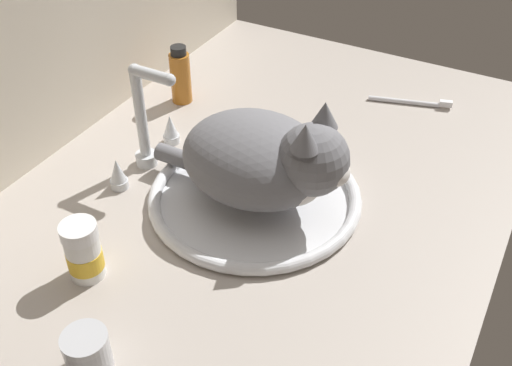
{
  "coord_description": "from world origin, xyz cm",
  "views": [
    {
      "loc": [
        -75.48,
        -38.48,
        70.87
      ],
      "look_at": [
        -4.64,
        -0.21,
        7.0
      ],
      "focal_mm": 42.96,
      "sensor_mm": 36.0,
      "label": 1
    }
  ],
  "objects_px": {
    "faucet": "(145,129)",
    "toothbrush": "(412,102)",
    "amber_bottle": "(180,76)",
    "metal_jar": "(88,353)",
    "pill_bottle": "(84,252)",
    "cat": "(268,160)",
    "sink_basin": "(256,197)"
  },
  "relations": [
    {
      "from": "amber_bottle",
      "to": "metal_jar",
      "type": "xyz_separation_m",
      "value": [
        -0.62,
        -0.27,
        -0.03
      ]
    },
    {
      "from": "amber_bottle",
      "to": "toothbrush",
      "type": "height_order",
      "value": "amber_bottle"
    },
    {
      "from": "sink_basin",
      "to": "toothbrush",
      "type": "distance_m",
      "value": 0.46
    },
    {
      "from": "amber_bottle",
      "to": "pill_bottle",
      "type": "relative_size",
      "value": 1.28
    },
    {
      "from": "cat",
      "to": "faucet",
      "type": "bearing_deg",
      "value": 89.96
    },
    {
      "from": "sink_basin",
      "to": "pill_bottle",
      "type": "relative_size",
      "value": 3.72
    },
    {
      "from": "faucet",
      "to": "cat",
      "type": "height_order",
      "value": "cat"
    },
    {
      "from": "faucet",
      "to": "metal_jar",
      "type": "height_order",
      "value": "faucet"
    },
    {
      "from": "metal_jar",
      "to": "toothbrush",
      "type": "distance_m",
      "value": 0.85
    },
    {
      "from": "sink_basin",
      "to": "amber_bottle",
      "type": "distance_m",
      "value": 0.38
    },
    {
      "from": "cat",
      "to": "toothbrush",
      "type": "distance_m",
      "value": 0.46
    },
    {
      "from": "sink_basin",
      "to": "toothbrush",
      "type": "relative_size",
      "value": 2.14
    },
    {
      "from": "faucet",
      "to": "sink_basin",
      "type": "bearing_deg",
      "value": -90.0
    },
    {
      "from": "pill_bottle",
      "to": "cat",
      "type": "bearing_deg",
      "value": -31.22
    },
    {
      "from": "amber_bottle",
      "to": "faucet",
      "type": "bearing_deg",
      "value": -161.12
    },
    {
      "from": "amber_bottle",
      "to": "metal_jar",
      "type": "bearing_deg",
      "value": -156.27
    },
    {
      "from": "cat",
      "to": "toothbrush",
      "type": "relative_size",
      "value": 2.12
    },
    {
      "from": "sink_basin",
      "to": "amber_bottle",
      "type": "height_order",
      "value": "amber_bottle"
    },
    {
      "from": "faucet",
      "to": "amber_bottle",
      "type": "distance_m",
      "value": 0.23
    },
    {
      "from": "cat",
      "to": "pill_bottle",
      "type": "bearing_deg",
      "value": 148.78
    },
    {
      "from": "sink_basin",
      "to": "pill_bottle",
      "type": "distance_m",
      "value": 0.31
    },
    {
      "from": "cat",
      "to": "sink_basin",
      "type": "bearing_deg",
      "value": 89.58
    },
    {
      "from": "pill_bottle",
      "to": "metal_jar",
      "type": "xyz_separation_m",
      "value": [
        -0.13,
        -0.11,
        -0.01
      ]
    },
    {
      "from": "faucet",
      "to": "toothbrush",
      "type": "distance_m",
      "value": 0.57
    },
    {
      "from": "amber_bottle",
      "to": "metal_jar",
      "type": "distance_m",
      "value": 0.67
    },
    {
      "from": "metal_jar",
      "to": "toothbrush",
      "type": "bearing_deg",
      "value": -11.39
    },
    {
      "from": "faucet",
      "to": "metal_jar",
      "type": "xyz_separation_m",
      "value": [
        -0.39,
        -0.2,
        -0.05
      ]
    },
    {
      "from": "pill_bottle",
      "to": "metal_jar",
      "type": "distance_m",
      "value": 0.17
    },
    {
      "from": "faucet",
      "to": "toothbrush",
      "type": "relative_size",
      "value": 1.2
    },
    {
      "from": "pill_bottle",
      "to": "toothbrush",
      "type": "height_order",
      "value": "pill_bottle"
    },
    {
      "from": "amber_bottle",
      "to": "toothbrush",
      "type": "bearing_deg",
      "value": -63.57
    },
    {
      "from": "amber_bottle",
      "to": "pill_bottle",
      "type": "bearing_deg",
      "value": -162.05
    }
  ]
}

